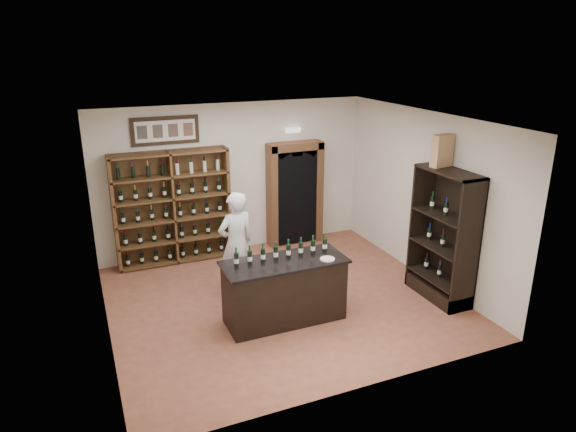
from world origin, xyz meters
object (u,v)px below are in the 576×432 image
object	(u,v)px
tasting_counter	(284,291)
side_cabinet	(443,255)
wine_shelf	(172,207)
counter_bottle_0	(236,260)
shopkeeper	(236,244)
wine_crate	(442,151)

from	to	relation	value
tasting_counter	side_cabinet	distance (m)	2.75
wine_shelf	counter_bottle_0	size ratio (longest dim) A/B	7.33
wine_shelf	side_cabinet	size ratio (longest dim) A/B	1.00
tasting_counter	side_cabinet	world-z (taller)	side_cabinet
tasting_counter	counter_bottle_0	bearing A→B (deg)	172.97
counter_bottle_0	shopkeeper	bearing A→B (deg)	73.02
counter_bottle_0	wine_crate	xyz separation A→B (m)	(3.44, -0.12, 1.35)
tasting_counter	wine_crate	size ratio (longest dim) A/B	3.62
shopkeeper	wine_crate	world-z (taller)	wine_crate
wine_shelf	tasting_counter	distance (m)	3.19
wine_shelf	tasting_counter	xyz separation A→B (m)	(1.10, -2.93, -0.61)
shopkeeper	wine_crate	xyz separation A→B (m)	(3.11, -1.21, 1.56)
counter_bottle_0	wine_crate	size ratio (longest dim) A/B	0.58
side_cabinet	wine_crate	size ratio (longest dim) A/B	4.24
wine_shelf	counter_bottle_0	world-z (taller)	wine_shelf
counter_bottle_0	wine_crate	world-z (taller)	wine_crate
counter_bottle_0	wine_shelf	bearing A→B (deg)	97.61
wine_crate	side_cabinet	bearing A→B (deg)	-98.56
wine_shelf	counter_bottle_0	xyz separation A→B (m)	(0.38, -2.84, 0.01)
tasting_counter	side_cabinet	bearing A→B (deg)	-6.28
wine_shelf	tasting_counter	size ratio (longest dim) A/B	1.17
shopkeeper	wine_crate	distance (m)	3.68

